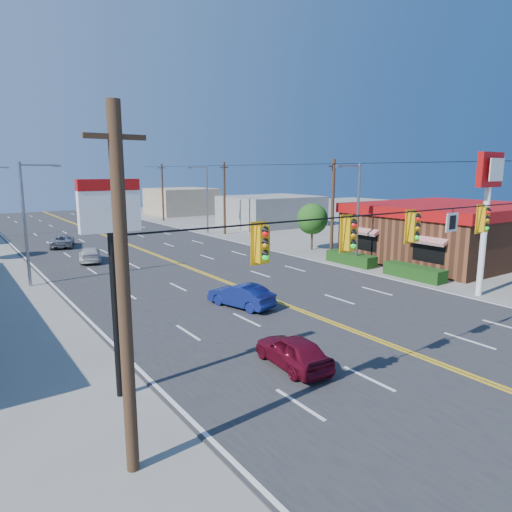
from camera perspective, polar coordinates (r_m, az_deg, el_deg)
ground at (r=19.94m, az=20.24°, el=-12.02°), size 160.00×160.00×0.00m
road at (r=34.78m, az=-7.66°, el=-1.78°), size 20.00×120.00×0.06m
signal_span at (r=18.57m, az=21.00°, el=1.96°), size 24.32×0.34×9.00m
kfc at (r=42.02m, az=22.82°, el=2.88°), size 16.30×12.40×4.70m
kfc_pylon at (r=30.01m, az=26.97°, el=6.80°), size 2.20×0.36×8.50m
pizza_hut_sign at (r=15.13m, az=-17.60°, el=1.48°), size 1.90×0.30×6.85m
streetlight_se at (r=35.82m, az=12.40°, el=5.69°), size 2.55×0.25×8.00m
streetlight_ne at (r=55.01m, az=-6.32°, el=7.53°), size 2.55×0.25×8.00m
streetlight_sw at (r=32.76m, az=-26.64°, el=4.37°), size 2.55×0.25×8.00m
utility_pole_near at (r=39.63m, az=9.54°, el=5.79°), size 0.28×0.28×8.40m
utility_pole_mid at (r=53.98m, az=-3.97°, el=7.17°), size 0.28×0.28×8.40m
utility_pole_far at (r=70.04m, az=-11.60°, el=7.78°), size 0.28×0.28×8.40m
tree_kfc_rear at (r=43.55m, az=7.05°, el=4.61°), size 2.94×2.94×4.41m
bld_east_mid at (r=62.89m, az=1.90°, el=5.68°), size 12.00×10.00×4.00m
bld_east_far at (r=80.23m, az=-9.33°, el=6.77°), size 10.00×10.00×4.40m
car_magenta at (r=17.82m, az=4.64°, el=-11.93°), size 1.80×3.82×1.26m
car_blue at (r=25.14m, az=-1.89°, el=-5.07°), size 2.38×4.18×1.30m
car_white at (r=39.86m, az=-20.05°, el=0.09°), size 2.59×4.39×1.19m
car_silver at (r=48.48m, az=-23.06°, el=1.68°), size 3.19×4.79×1.22m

